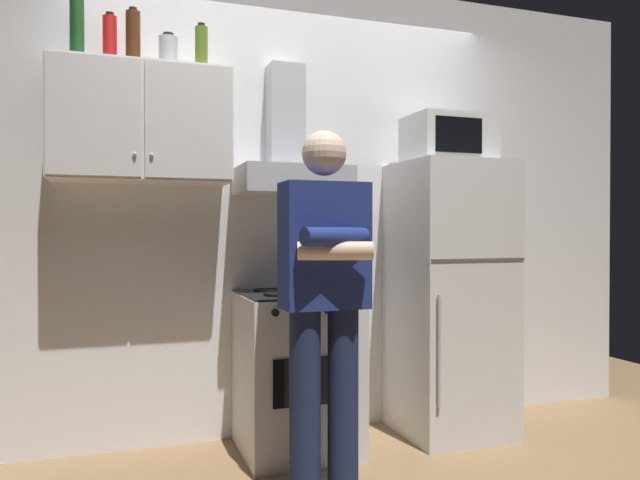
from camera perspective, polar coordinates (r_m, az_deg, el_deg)
ground_plane at (r=3.26m, az=0.00°, el=-20.63°), size 7.00×7.00×0.00m
back_wall_tiled at (r=3.62m, az=-3.08°, el=3.28°), size 4.80×0.10×2.70m
upper_cabinet at (r=3.30m, az=-16.56°, el=10.48°), size 0.90×0.37×0.60m
stove_oven at (r=3.35m, az=-2.24°, el=-12.32°), size 0.60×0.62×0.87m
range_hood at (r=3.41m, az=-2.87°, el=7.61°), size 0.60×0.44×0.75m
refrigerator at (r=3.67m, az=12.17°, el=-5.37°), size 0.60×0.62×1.60m
microwave at (r=3.71m, az=12.06°, el=9.26°), size 0.48×0.37×0.28m
person_standing at (r=2.69m, az=0.45°, el=-5.42°), size 0.38×0.33×1.64m
cooking_pot at (r=3.20m, az=0.60°, el=-3.96°), size 0.29×0.19×0.11m
bottle_soda_red at (r=3.44m, az=-19.29°, el=17.43°), size 0.07×0.07×0.27m
bottle_wine_green at (r=3.43m, az=-22.03°, el=17.99°), size 0.07×0.07×0.33m
bottle_olive_oil at (r=3.40m, az=-11.18°, el=17.41°), size 0.07×0.07×0.25m
bottle_rum_dark at (r=3.39m, az=-17.29°, el=17.85°), size 0.07×0.07×0.29m
bottle_canister_steel at (r=3.40m, az=-14.18°, el=16.87°), size 0.10×0.10×0.18m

